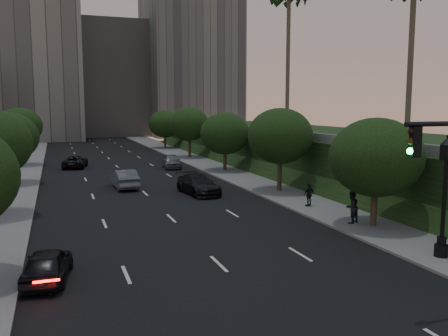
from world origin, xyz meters
name	(u,v)px	position (x,y,z in m)	size (l,w,h in m)	color
ground	(267,310)	(0.00, 0.00, 0.00)	(160.00, 160.00, 0.00)	black
road_surface	(132,180)	(0.00, 30.00, 0.01)	(16.00, 140.00, 0.02)	black
sidewalk_right	(234,174)	(10.25, 30.00, 0.07)	(4.50, 140.00, 0.15)	slate
sidewalk_left	(11,186)	(-10.25, 30.00, 0.07)	(4.50, 140.00, 0.15)	slate
embankment	(347,153)	(22.00, 28.00, 2.00)	(18.00, 90.00, 4.00)	black
parapet_wall	(273,132)	(13.50, 28.00, 4.35)	(0.35, 90.00, 0.70)	slate
office_block_left	(13,61)	(-14.00, 92.00, 16.00)	(26.00, 20.00, 32.00)	gray
office_block_mid	(109,80)	(6.00, 102.00, 13.00)	(22.00, 18.00, 26.00)	gray
office_block_right	(190,59)	(24.00, 96.00, 18.00)	(20.00, 22.00, 36.00)	gray
tree_right_a	(376,157)	(10.30, 8.00, 4.02)	(5.20, 5.20, 6.24)	#38281C
tree_right_b	(280,136)	(10.30, 20.00, 4.52)	(5.20, 5.20, 6.74)	#38281C
tree_right_c	(225,133)	(10.30, 33.00, 4.02)	(5.20, 5.20, 6.24)	#38281C
tree_right_d	(189,124)	(10.30, 47.00, 4.52)	(5.20, 5.20, 6.74)	#38281C
tree_right_e	(165,124)	(10.30, 62.00, 4.02)	(5.20, 5.20, 6.24)	#38281C
tree_left_c	(9,137)	(-10.30, 31.00, 4.21)	(5.00, 5.00, 6.34)	#38281C
tree_left_d	(20,126)	(-10.30, 45.00, 4.58)	(5.00, 5.00, 6.71)	#38281C
street_lamp	(444,202)	(9.61, 2.26, 2.63)	(0.64, 0.64, 5.62)	black
sedan_near_left	(47,265)	(-7.00, 5.38, 0.67)	(1.59, 3.95, 1.35)	black
sedan_mid_left	(124,179)	(-1.19, 26.06, 0.80)	(1.69, 4.85, 1.60)	#52555A
sedan_far_left	(75,162)	(-4.53, 41.40, 0.69)	(2.29, 4.97, 1.38)	black
sedan_near_right	(198,184)	(3.90, 21.36, 0.76)	(2.14, 5.27, 1.53)	black
sedan_far_right	(172,161)	(5.57, 37.45, 0.78)	(1.84, 4.57, 1.56)	slate
pedestrian_b	(352,207)	(9.41, 8.84, 1.09)	(0.92, 0.71, 1.89)	black
pedestrian_c	(309,194)	(9.49, 13.85, 0.95)	(0.93, 0.39, 1.59)	black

